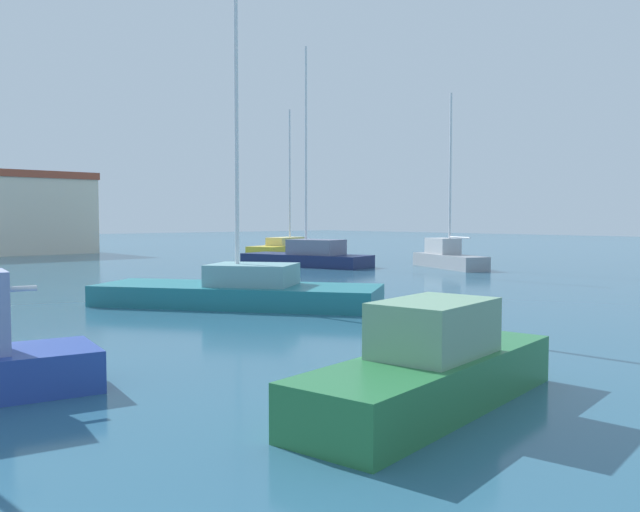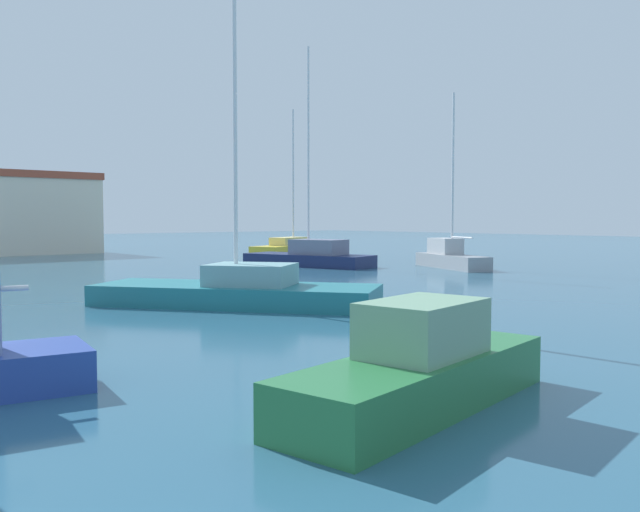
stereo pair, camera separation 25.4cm
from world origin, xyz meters
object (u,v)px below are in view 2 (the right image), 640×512
object	(u,v)px
sailboat_yellow_outer_mooring	(293,249)
motorboat_green_far_right	(421,369)
sailboat_grey_far_left	(450,256)
sailboat_navy_near_pier	(311,256)
sailboat_teal_distant_east	(239,289)

from	to	relation	value
sailboat_yellow_outer_mooring	motorboat_green_far_right	xyz separation A→B (m)	(-20.66, -28.92, 0.00)
sailboat_grey_far_left	sailboat_navy_near_pier	world-z (taller)	sailboat_navy_near_pier
sailboat_teal_distant_east	sailboat_grey_far_left	world-z (taller)	sailboat_teal_distant_east
sailboat_teal_distant_east	sailboat_yellow_outer_mooring	bearing A→B (deg)	48.04
sailboat_navy_near_pier	motorboat_green_far_right	size ratio (longest dim) A/B	2.26
motorboat_green_far_right	sailboat_navy_near_pier	bearing A→B (deg)	53.30
sailboat_teal_distant_east	sailboat_grey_far_left	distance (m)	17.15
sailboat_navy_near_pier	sailboat_teal_distant_east	bearing A→B (deg)	-137.51
motorboat_green_far_right	sailboat_teal_distant_east	bearing A→B (deg)	68.80
sailboat_teal_distant_east	sailboat_navy_near_pier	world-z (taller)	sailboat_teal_distant_east
sailboat_teal_distant_east	sailboat_yellow_outer_mooring	size ratio (longest dim) A/B	1.26
sailboat_navy_near_pier	motorboat_green_far_right	distance (m)	26.49
sailboat_yellow_outer_mooring	motorboat_green_far_right	distance (m)	35.54
sailboat_grey_far_left	motorboat_green_far_right	xyz separation A→B (m)	(-20.40, -15.64, -0.09)
sailboat_yellow_outer_mooring	motorboat_green_far_right	world-z (taller)	sailboat_yellow_outer_mooring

